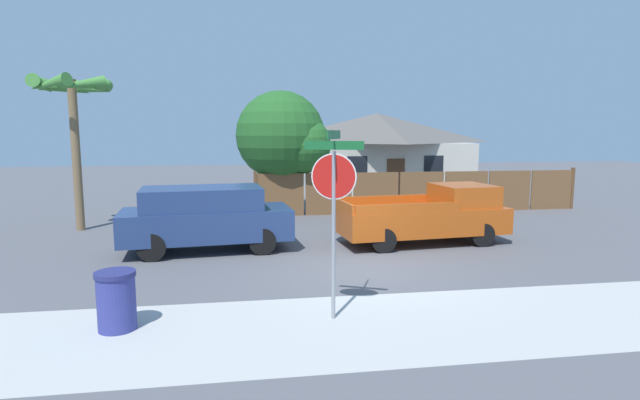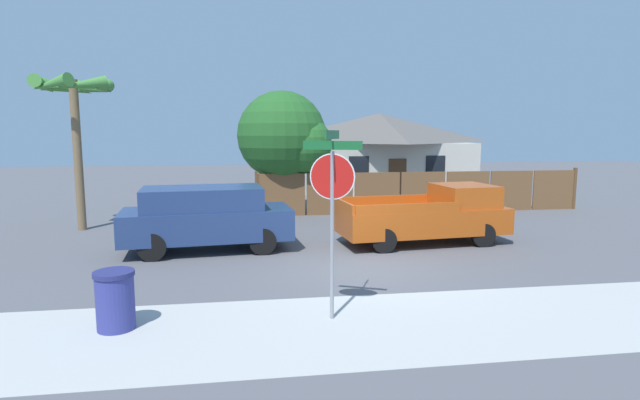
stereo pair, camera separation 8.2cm
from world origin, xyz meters
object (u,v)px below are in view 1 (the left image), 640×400
Objects in this scene: oak_tree at (285,138)px; orange_pickup at (429,215)px; house at (377,151)px; palm_tree at (72,99)px; trash_bin at (116,300)px; red_suv at (206,216)px; stop_sign at (334,191)px.

orange_pickup is at bearing -59.21° from oak_tree.
house is 1.84× the size of palm_tree.
oak_tree is 0.98× the size of orange_pickup.
trash_bin is (-7.60, -5.56, -0.32)m from orange_pickup.
orange_pickup is 9.42m from trash_bin.
trash_bin is (3.35, -9.22, -3.87)m from palm_tree.
oak_tree is 7.21m from red_suv.
house is at bearing 95.94° from stop_sign.
oak_tree is at bearing -129.31° from house.
orange_pickup is (10.95, -3.66, -3.54)m from palm_tree.
palm_tree is at bearing 134.70° from red_suv.
palm_tree is 12.07m from orange_pickup.
palm_tree is 5.10× the size of trash_bin.
palm_tree is at bearing 109.94° from trash_bin.
orange_pickup is (-2.02, -13.34, -1.42)m from house.
house is at bearing 51.90° from red_suv.
palm_tree is 10.55m from trash_bin.
house is at bearing 63.03° from trash_bin.
oak_tree is 11.95m from stop_sign.
palm_tree is 6.70m from red_suv.
house is 2.82× the size of stop_sign.
trash_bin is at bearing -70.06° from palm_tree.
trash_bin is (-1.09, -5.54, -0.47)m from red_suv.
orange_pickup is 5.08× the size of trash_bin.
house reaches higher than orange_pickup.
palm_tree is (-7.19, -2.63, 1.30)m from oak_tree.
palm_tree is 1.53× the size of stop_sign.
stop_sign is at bearing -70.75° from red_suv.
stop_sign is at bearing -130.43° from orange_pickup.
stop_sign reaches higher than orange_pickup.
oak_tree is at bearing 115.22° from orange_pickup.
house is at bearing 75.84° from orange_pickup.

